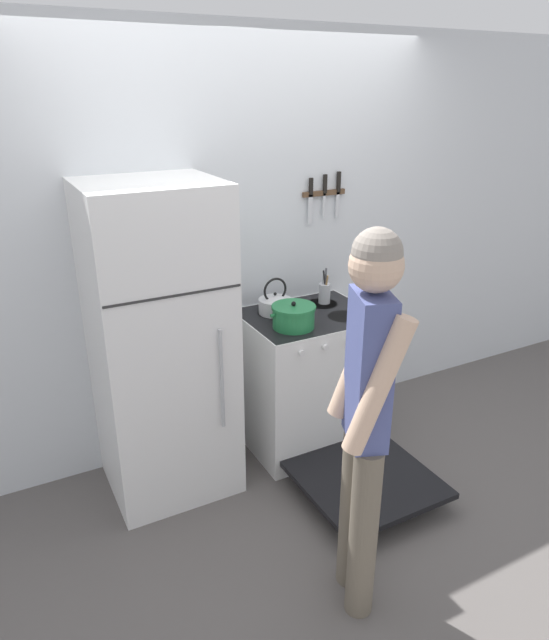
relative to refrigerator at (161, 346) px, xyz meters
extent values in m
plane|color=#5B5654|center=(0.64, 0.31, -0.89)|extent=(14.00, 14.00, 0.00)
cube|color=silver|center=(0.64, 0.34, 0.39)|extent=(10.00, 0.06, 2.55)
cube|color=white|center=(0.00, 0.00, 0.00)|extent=(0.70, 0.63, 1.78)
cube|color=#2D2D2D|center=(0.00, -0.32, 0.39)|extent=(0.68, 0.01, 0.01)
cylinder|color=#B2B5BA|center=(0.22, -0.33, -0.11)|extent=(0.02, 0.02, 0.57)
cube|color=white|center=(0.94, 0.00, -0.44)|extent=(0.80, 0.63, 0.90)
cube|color=black|center=(0.94, 0.00, 0.00)|extent=(0.78, 0.62, 0.02)
cube|color=black|center=(0.94, -0.29, -0.45)|extent=(0.70, 0.05, 0.68)
cylinder|color=black|center=(0.76, -0.13, 0.00)|extent=(0.20, 0.20, 0.01)
cylinder|color=black|center=(1.12, -0.13, 0.00)|extent=(0.20, 0.20, 0.01)
cylinder|color=black|center=(0.76, 0.12, 0.00)|extent=(0.20, 0.20, 0.01)
cylinder|color=black|center=(1.12, 0.12, 0.00)|extent=(0.20, 0.20, 0.01)
cylinder|color=silver|center=(0.70, -0.33, -0.06)|extent=(0.04, 0.02, 0.04)
cylinder|color=silver|center=(0.86, -0.33, -0.06)|extent=(0.04, 0.02, 0.04)
cylinder|color=silver|center=(1.02, -0.33, -0.06)|extent=(0.04, 0.02, 0.04)
cylinder|color=silver|center=(1.18, -0.33, -0.06)|extent=(0.04, 0.02, 0.04)
cube|color=black|center=(0.94, -0.67, -0.77)|extent=(0.74, 0.72, 0.04)
cube|color=#99999E|center=(0.94, -0.08, -0.49)|extent=(0.66, 0.35, 0.01)
cylinder|color=#237A42|center=(0.76, -0.13, 0.07)|extent=(0.25, 0.25, 0.12)
cylinder|color=#237A42|center=(0.76, -0.13, 0.13)|extent=(0.26, 0.26, 0.02)
sphere|color=black|center=(0.76, -0.13, 0.15)|extent=(0.03, 0.03, 0.03)
cylinder|color=#237A42|center=(0.63, -0.13, 0.11)|extent=(0.03, 0.02, 0.02)
cylinder|color=#237A42|center=(0.90, -0.13, 0.11)|extent=(0.03, 0.02, 0.02)
cylinder|color=silver|center=(0.77, 0.12, 0.05)|extent=(0.21, 0.21, 0.09)
cone|color=silver|center=(0.77, 0.12, 0.11)|extent=(0.20, 0.20, 0.02)
sphere|color=black|center=(0.77, 0.12, 0.13)|extent=(0.02, 0.02, 0.02)
cone|color=silver|center=(0.87, 0.12, 0.06)|extent=(0.11, 0.03, 0.09)
torus|color=black|center=(0.77, 0.12, 0.16)|extent=(0.16, 0.01, 0.16)
cylinder|color=#B7BABF|center=(1.14, 0.13, 0.07)|extent=(0.08, 0.08, 0.13)
cylinder|color=#9E7547|center=(1.14, 0.11, 0.12)|extent=(0.02, 0.03, 0.17)
cylinder|color=#232326|center=(1.14, 0.13, 0.13)|extent=(0.04, 0.01, 0.20)
cylinder|color=#B2B5BA|center=(1.13, 0.15, 0.12)|extent=(0.02, 0.01, 0.17)
cylinder|color=#4C4C51|center=(1.14, 0.12, 0.14)|extent=(0.04, 0.04, 0.21)
cylinder|color=#6B6051|center=(0.45, -1.28, -0.46)|extent=(0.12, 0.12, 0.85)
cylinder|color=#6B6051|center=(0.51, -1.13, -0.46)|extent=(0.12, 0.12, 0.85)
cube|color=#4C5693|center=(0.48, -1.21, 0.28)|extent=(0.21, 0.27, 0.64)
cylinder|color=beige|center=(0.44, -1.33, 0.28)|extent=(0.27, 0.17, 0.57)
cylinder|color=beige|center=(0.53, -1.08, 0.28)|extent=(0.27, 0.17, 0.57)
sphere|color=beige|center=(0.48, -1.21, 0.71)|extent=(0.21, 0.21, 0.21)
sphere|color=gray|center=(0.48, -1.21, 0.76)|extent=(0.19, 0.19, 0.19)
cube|color=brown|center=(1.22, 0.30, 0.69)|extent=(0.31, 0.02, 0.03)
cube|color=silver|center=(1.11, 0.29, 0.59)|extent=(0.03, 0.00, 0.18)
cube|color=black|center=(1.11, 0.29, 0.74)|extent=(0.02, 0.02, 0.10)
cube|color=silver|center=(1.22, 0.29, 0.61)|extent=(0.02, 0.00, 0.15)
cube|color=black|center=(1.22, 0.29, 0.74)|extent=(0.02, 0.02, 0.12)
cube|color=silver|center=(1.32, 0.29, 0.60)|extent=(0.02, 0.00, 0.17)
cube|color=black|center=(1.32, 0.29, 0.75)|extent=(0.02, 0.02, 0.13)
camera|label=1|loc=(-0.77, -2.79, 1.32)|focal=32.00mm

